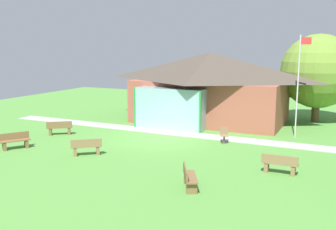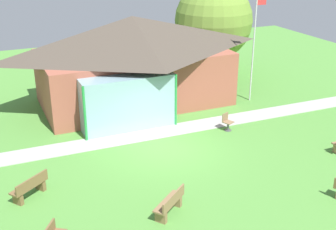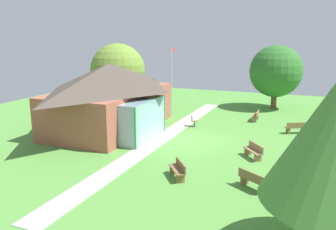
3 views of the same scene
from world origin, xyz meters
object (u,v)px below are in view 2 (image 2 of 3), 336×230
at_px(flagpole, 254,45).
at_px(tree_behind_pavilion_right, 213,21).
at_px(pavilion, 133,59).
at_px(patio_chair_lawn_spare, 227,122).
at_px(bench_mid_left, 30,187).
at_px(bench_front_center, 170,204).

distance_m(flagpole, tree_behind_pavilion_right, 5.74).
bearing_deg(pavilion, patio_chair_lawn_spare, -62.16).
distance_m(pavilion, tree_behind_pavilion_right, 7.76).
bearing_deg(pavilion, bench_mid_left, -131.24).
relative_size(patio_chair_lawn_spare, tree_behind_pavilion_right, 0.14).
distance_m(bench_mid_left, tree_behind_pavilion_right, 17.89).
bearing_deg(patio_chair_lawn_spare, tree_behind_pavilion_right, -137.49).
height_order(bench_mid_left, patio_chair_lawn_spare, patio_chair_lawn_spare).
distance_m(pavilion, bench_front_center, 11.22).
bearing_deg(bench_mid_left, flagpole, -14.14).
distance_m(flagpole, patio_chair_lawn_spare, 5.45).
bearing_deg(flagpole, pavilion, 159.92).
relative_size(bench_mid_left, bench_front_center, 1.01).
distance_m(bench_mid_left, bench_front_center, 5.19).
bearing_deg(bench_front_center, bench_mid_left, 106.31).
height_order(bench_mid_left, tree_behind_pavilion_right, tree_behind_pavilion_right).
bearing_deg(bench_mid_left, pavilion, 12.09).
xyz_separation_m(bench_front_center, tree_behind_pavilion_right, (9.42, 14.13, 3.17)).
relative_size(pavilion, bench_front_center, 7.67).
bearing_deg(bench_front_center, pavilion, 38.42).
relative_size(flagpole, bench_front_center, 4.11).
distance_m(pavilion, patio_chair_lawn_spare, 6.50).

